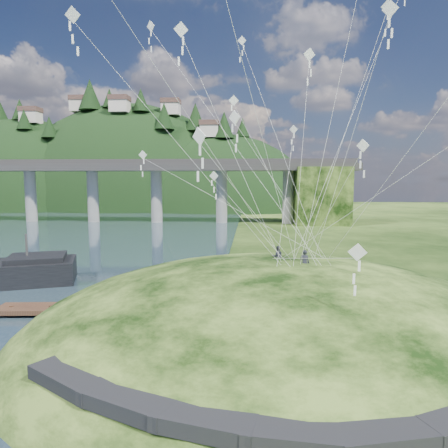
{
  "coord_description": "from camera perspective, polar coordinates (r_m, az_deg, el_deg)",
  "views": [
    {
      "loc": [
        6.04,
        -23.42,
        10.34
      ],
      "look_at": [
        4.0,
        6.0,
        7.0
      ],
      "focal_mm": 32.0,
      "sensor_mm": 36.0,
      "label": 1
    }
  ],
  "objects": [
    {
      "name": "ground",
      "position": [
        26.31,
        -10.07,
        -16.79
      ],
      "size": [
        320.0,
        320.0,
        0.0
      ],
      "primitive_type": "plane",
      "color": "black",
      "rests_on": "ground"
    },
    {
      "name": "grass_hill",
      "position": [
        28.11,
        8.01,
        -18.51
      ],
      "size": [
        36.0,
        32.0,
        13.0
      ],
      "color": "black",
      "rests_on": "ground"
    },
    {
      "name": "footpath",
      "position": [
        16.04,
        9.33,
        -24.61
      ],
      "size": [
        22.29,
        5.84,
        0.83
      ],
      "color": "black",
      "rests_on": "ground"
    },
    {
      "name": "bridge",
      "position": [
        98.98,
        -15.28,
        5.87
      ],
      "size": [
        160.0,
        11.0,
        15.0
      ],
      "color": "#2D2B2B",
      "rests_on": "ground"
    },
    {
      "name": "far_ridge",
      "position": [
        154.84,
        -14.75,
        -0.34
      ],
      "size": [
        153.0,
        70.0,
        94.5
      ],
      "color": "black",
      "rests_on": "ground"
    },
    {
      "name": "wooden_dock",
      "position": [
        33.01,
        -18.59,
        -11.34
      ],
      "size": [
        14.11,
        3.52,
        1.0
      ],
      "color": "#352015",
      "rests_on": "ground"
    },
    {
      "name": "kite_flyers",
      "position": [
        27.33,
        9.11,
        -3.31
      ],
      "size": [
        2.33,
        2.7,
        1.71
      ],
      "color": "#23242F",
      "rests_on": "ground"
    },
    {
      "name": "kite_swarm",
      "position": [
        25.68,
        7.31,
        21.7
      ],
      "size": [
        21.25,
        17.63,
        20.95
      ],
      "color": "silver",
      "rests_on": "ground"
    }
  ]
}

